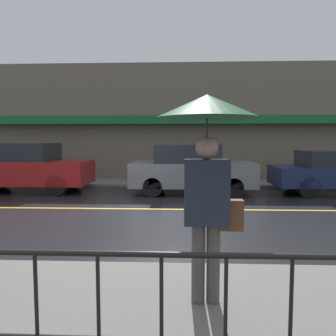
{
  "coord_description": "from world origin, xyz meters",
  "views": [
    {
      "loc": [
        1.43,
        -8.12,
        1.71
      ],
      "look_at": [
        1.16,
        -1.84,
        1.19
      ],
      "focal_mm": 35.0,
      "sensor_mm": 36.0,
      "label": 1
    }
  ],
  "objects": [
    {
      "name": "sidewalk_far",
      "position": [
        0.0,
        4.91,
        0.05
      ],
      "size": [
        28.0,
        2.03,
        0.1
      ],
      "color": "slate",
      "rests_on": "ground_plane"
    },
    {
      "name": "building_storefront",
      "position": [
        0.0,
        6.05,
        2.52
      ],
      "size": [
        28.0,
        0.85,
        5.03
      ],
      "color": "#706656",
      "rests_on": "ground_plane"
    },
    {
      "name": "lane_marking",
      "position": [
        0.0,
        0.0,
        0.0
      ],
      "size": [
        25.2,
        0.12,
        0.01
      ],
      "color": "gold",
      "rests_on": "ground_plane"
    },
    {
      "name": "pedestrian",
      "position": [
        1.67,
        -4.94,
        1.7
      ],
      "size": [
        0.99,
        0.99,
        2.06
      ],
      "rotation": [
        0.0,
        0.0,
        3.14
      ],
      "color": "#4C4742",
      "rests_on": "sidewalk_near"
    },
    {
      "name": "ground_plane",
      "position": [
        0.0,
        0.0,
        0.0
      ],
      "size": [
        80.0,
        80.0,
        0.0
      ],
      "primitive_type": "plane",
      "color": "black"
    },
    {
      "name": "car_red",
      "position": [
        -3.86,
        2.64,
        0.83
      ],
      "size": [
        4.23,
        1.75,
        1.64
      ],
      "color": "maroon",
      "rests_on": "ground_plane"
    },
    {
      "name": "sidewalk_near",
      "position": [
        0.0,
        -5.21,
        0.05
      ],
      "size": [
        28.0,
        2.63,
        0.1
      ],
      "color": "slate",
      "rests_on": "ground_plane"
    },
    {
      "name": "car_grey",
      "position": [
        1.72,
        2.64,
        0.8
      ],
      "size": [
        3.99,
        1.93,
        1.6
      ],
      "color": "slate",
      "rests_on": "ground_plane"
    }
  ]
}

